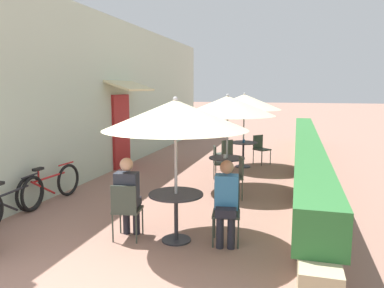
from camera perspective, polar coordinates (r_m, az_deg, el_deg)
cafe_facade_wall at (r=11.48m, az=-10.24°, el=7.42°), size 0.98×14.53×4.20m
planter_hedge at (r=10.52m, az=17.04°, el=-1.40°), size 0.60×13.53×1.01m
patio_table_near at (r=5.63m, az=-2.44°, el=-9.40°), size 0.81×0.81×0.73m
patio_umbrella_near at (r=5.37m, az=-2.53°, el=4.45°), size 2.11×2.11×2.15m
cafe_chair_near_left at (r=5.74m, az=-10.02°, el=-9.44°), size 0.45×0.45×0.87m
seated_patron_near_left at (r=5.79m, az=-9.73°, el=-7.51°), size 0.37×0.44×1.25m
cafe_chair_near_right at (r=5.64m, az=5.28°, el=-9.67°), size 0.45×0.45×0.87m
seated_patron_near_right at (r=5.48m, az=5.26°, el=-8.34°), size 0.37×0.44×1.25m
patio_table_mid at (r=8.50m, az=5.32°, el=-3.32°), size 0.81×0.81×0.73m
patio_umbrella_mid at (r=8.33m, az=5.45°, el=5.82°), size 2.11×2.11×2.15m
cafe_chair_mid_left at (r=7.80m, az=6.70°, el=-4.59°), size 0.51×0.51×0.87m
cafe_chair_mid_right at (r=9.21m, az=4.15°, el=-2.54°), size 0.51×0.51×0.87m
coffee_cup_mid at (r=8.35m, az=5.05°, el=-1.88°), size 0.07×0.07×0.09m
patio_table_far at (r=10.96m, az=7.82°, el=-0.70°), size 0.81×0.81×0.73m
patio_umbrella_far at (r=10.83m, az=7.97°, el=6.37°), size 2.11×2.11×2.15m
cafe_chair_far_left at (r=11.52m, az=10.37°, el=-0.45°), size 0.56×0.56×0.87m
cafe_chair_far_right at (r=10.44m, az=5.01°, el=-1.25°), size 0.56×0.56×0.87m
coffee_cup_far at (r=10.84m, az=7.89°, el=0.45°), size 0.07×0.07×0.09m
bicycle_leaning at (r=7.19m, az=-25.76°, el=-7.89°), size 0.15×1.77×0.76m
bicycle_second at (r=8.00m, az=-20.82°, el=-5.93°), size 0.19×1.79×0.77m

